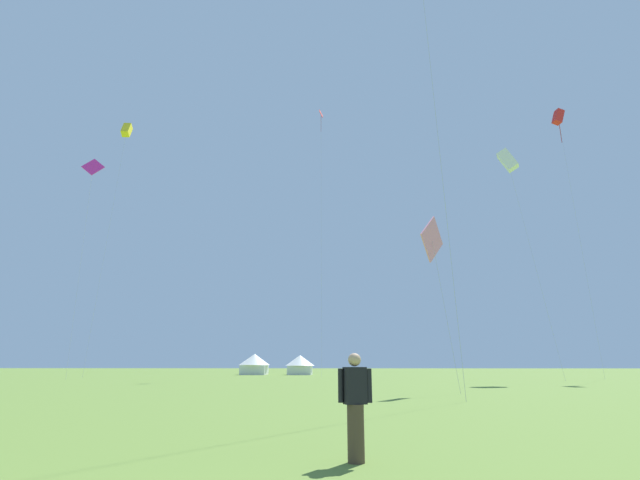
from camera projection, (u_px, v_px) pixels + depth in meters
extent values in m
cube|color=white|center=(508.00, 160.00, 51.75)|extent=(2.45, 1.91, 2.65)
cylinder|color=#B2B2B7|center=(534.00, 262.00, 47.83)|extent=(2.45, 1.70, 23.55)
cube|color=pink|center=(432.00, 239.00, 28.24)|extent=(1.77, 2.38, 2.87)
cylinder|color=#B2B2B7|center=(445.00, 312.00, 26.53)|extent=(0.81, 1.11, 8.92)
cube|color=red|center=(321.00, 114.00, 68.75)|extent=(0.54, 1.49, 1.47)
cylinder|color=maroon|center=(321.00, 124.00, 68.32)|extent=(0.05, 0.05, 2.53)
cylinder|color=#B2B2B7|center=(321.00, 235.00, 63.59)|extent=(0.11, 0.62, 37.49)
cube|color=#E02DA3|center=(93.00, 167.00, 56.49)|extent=(2.61, 0.91, 2.55)
cylinder|color=#B2B2B7|center=(80.00, 265.00, 52.59)|extent=(1.03, 1.38, 24.81)
cube|color=yellow|center=(127.00, 130.00, 65.26)|extent=(1.23, 1.92, 2.26)
cylinder|color=#B2B2B7|center=(106.00, 243.00, 60.11)|extent=(0.91, 1.75, 33.43)
cylinder|color=#B2B2B7|center=(432.00, 84.00, 24.35)|extent=(0.77, 0.86, 31.51)
cube|color=red|center=(558.00, 117.00, 59.87)|extent=(1.62, 1.16, 2.06)
cylinder|color=maroon|center=(560.00, 132.00, 59.32)|extent=(0.06, 0.06, 3.15)
cylinder|color=#B2B2B7|center=(580.00, 237.00, 55.14)|extent=(0.32, 1.07, 32.44)
cylinder|color=#473828|center=(356.00, 433.00, 7.62)|extent=(0.28, 0.28, 0.90)
cube|color=black|center=(355.00, 385.00, 7.81)|extent=(0.42, 0.33, 0.60)
sphere|color=tan|center=(354.00, 360.00, 7.92)|extent=(0.22, 0.22, 0.22)
cylinder|color=black|center=(341.00, 385.00, 7.83)|extent=(0.09, 0.09, 0.55)
cylinder|color=black|center=(369.00, 385.00, 7.80)|extent=(0.09, 0.09, 0.55)
cube|color=white|center=(254.00, 370.00, 72.22)|extent=(3.87, 3.87, 1.45)
cone|color=white|center=(255.00, 359.00, 72.63)|extent=(4.84, 4.84, 1.69)
cube|color=white|center=(300.00, 370.00, 71.83)|extent=(3.63, 3.63, 1.36)
cone|color=white|center=(300.00, 360.00, 72.21)|extent=(4.54, 4.54, 1.59)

